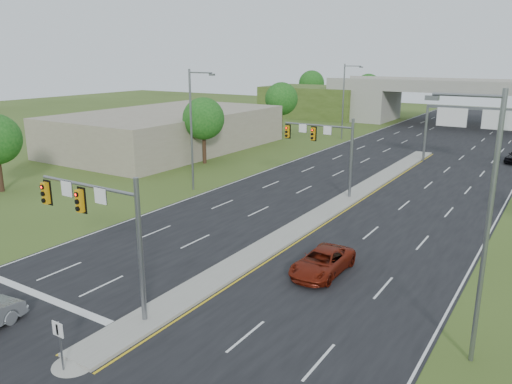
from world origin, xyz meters
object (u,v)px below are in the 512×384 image
Objects in this scene: signal_mast_far at (327,143)px; car_far_a at (322,262)px; sign_gantry at (477,120)px; overpass at (470,106)px; signal_mast_near at (103,219)px; keep_right_sign at (59,338)px.

signal_mast_far is 1.40× the size of car_far_a.
car_far_a is at bearing -93.20° from sign_gantry.
signal_mast_far is at bearing -92.35° from overpass.
signal_mast_near reaches higher than keep_right_sign.
signal_mast_near is at bearing -91.62° from overpass.
keep_right_sign is at bearing -107.76° from car_far_a.
signal_mast_near is 1.40× the size of car_far_a.
signal_mast_near is 0.09× the size of overpass.
signal_mast_near is 80.11m from overpass.
signal_mast_far is 0.60× the size of sign_gantry.
signal_mast_far is 0.09× the size of overpass.
overpass reaches higher than car_far_a.
car_far_a is at bearing 71.40° from keep_right_sign.
signal_mast_far is 3.18× the size of keep_right_sign.
overpass reaches higher than sign_gantry.
signal_mast_near is at bearing -101.25° from sign_gantry.
keep_right_sign is (2.26, -4.45, -3.21)m from signal_mast_near.
car_far_a is at bearing 53.78° from signal_mast_near.
keep_right_sign is 84.55m from overpass.
sign_gantry is (8.95, 19.99, 0.51)m from signal_mast_far.
sign_gantry reaches higher than car_far_a.
signal_mast_near reaches higher than sign_gantry.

